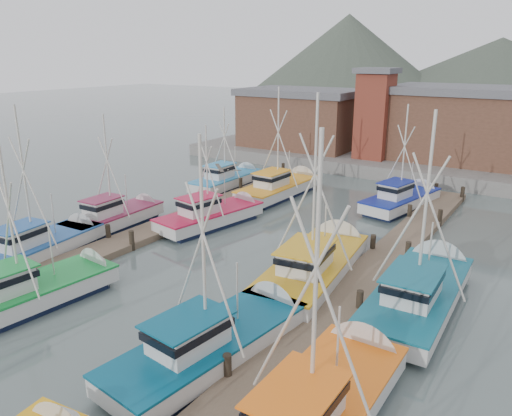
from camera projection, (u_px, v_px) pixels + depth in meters
The scene contains 20 objects.
ground at pixel (145, 314), 22.02m from camera, with size 260.00×260.00×0.00m, color #475553.
dock_left at pixel (108, 248), 28.84m from camera, with size 2.30×46.00×1.50m.
dock_right at pixel (329, 314), 21.55m from camera, with size 2.30×46.00×1.50m.
quay at pixel (403, 159), 51.48m from camera, with size 44.00×16.00×1.20m, color gray.
shed_left at pixel (301, 118), 54.50m from camera, with size 12.72×8.48×6.20m.
shed_center at pixel (470, 124), 47.14m from camera, with size 14.84×9.54×6.90m.
lookout_tower at pixel (374, 113), 47.85m from camera, with size 3.60×3.60×8.50m.
distant_hills at pixel (457, 99), 126.85m from camera, with size 175.00×140.00×42.00m.
boat_4 at pixel (36, 291), 22.63m from camera, with size 3.50×8.90×8.15m.
boat_5 at pixel (220, 340), 18.78m from camera, with size 3.88×9.39×9.32m.
boat_6 at pixel (44, 245), 28.06m from camera, with size 3.71×8.62×9.21m.
boat_7 at pixel (322, 404), 15.30m from camera, with size 4.08×9.34×10.08m.
boat_8 at pixel (215, 215), 33.32m from camera, with size 3.90×8.52×7.40m.
boat_9 at pixel (317, 264), 25.55m from camera, with size 4.20×10.24×10.25m.
boat_10 at pixel (119, 216), 33.02m from camera, with size 3.25×7.76×8.02m.
boat_11 at pixel (421, 291), 22.62m from camera, with size 4.03×9.96×9.81m.
boat_12 at pixel (282, 187), 40.36m from camera, with size 3.77×9.18×9.40m.
boat_13 at pixel (404, 199), 36.97m from camera, with size 4.05×8.54×8.31m.
boat_14 at pixel (229, 179), 42.79m from camera, with size 3.10×8.05×7.49m.
gull_far at pixel (228, 170), 18.92m from camera, with size 1.48×0.65×0.24m.
Camera 1 is at (14.84, -13.79, 10.97)m, focal length 35.00 mm.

